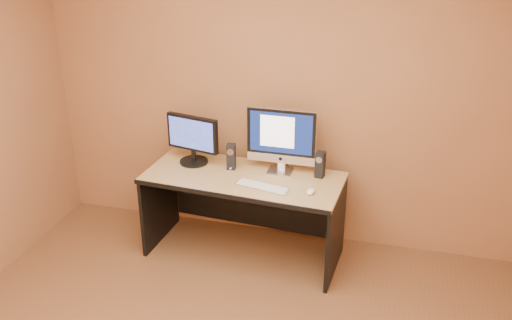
% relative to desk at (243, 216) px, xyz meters
% --- Properties ---
extents(walls, '(4.00, 4.00, 2.60)m').
position_rel_desk_xyz_m(walls, '(0.20, -1.56, 0.94)').
color(walls, '#915E3A').
rests_on(walls, ground).
extents(desk, '(1.61, 0.79, 0.72)m').
position_rel_desk_xyz_m(desk, '(0.00, 0.00, 0.00)').
color(desk, tan).
rests_on(desk, ground).
extents(imac, '(0.56, 0.21, 0.54)m').
position_rel_desk_xyz_m(imac, '(0.27, 0.16, 0.63)').
color(imac, silver).
rests_on(imac, desk).
extents(second_monitor, '(0.51, 0.33, 0.41)m').
position_rel_desk_xyz_m(second_monitor, '(-0.47, 0.14, 0.57)').
color(second_monitor, black).
rests_on(second_monitor, desk).
extents(speaker_left, '(0.07, 0.08, 0.22)m').
position_rel_desk_xyz_m(speaker_left, '(-0.13, 0.11, 0.47)').
color(speaker_left, black).
rests_on(speaker_left, desk).
extents(speaker_right, '(0.08, 0.08, 0.22)m').
position_rel_desk_xyz_m(speaker_right, '(0.59, 0.14, 0.47)').
color(speaker_right, black).
rests_on(speaker_right, desk).
extents(keyboard, '(0.44, 0.20, 0.02)m').
position_rel_desk_xyz_m(keyboard, '(0.19, -0.15, 0.37)').
color(keyboard, silver).
rests_on(keyboard, desk).
extents(mouse, '(0.07, 0.11, 0.04)m').
position_rel_desk_xyz_m(mouse, '(0.57, -0.15, 0.38)').
color(mouse, white).
rests_on(mouse, desk).
extents(cable_a, '(0.08, 0.21, 0.01)m').
position_rel_desk_xyz_m(cable_a, '(0.30, 0.30, 0.37)').
color(cable_a, black).
rests_on(cable_a, desk).
extents(cable_b, '(0.06, 0.17, 0.01)m').
position_rel_desk_xyz_m(cable_b, '(0.27, 0.28, 0.37)').
color(cable_b, black).
rests_on(cable_b, desk).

